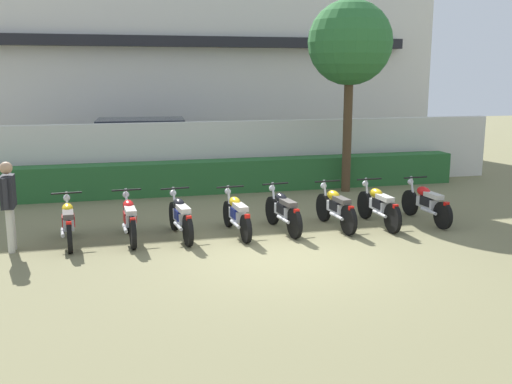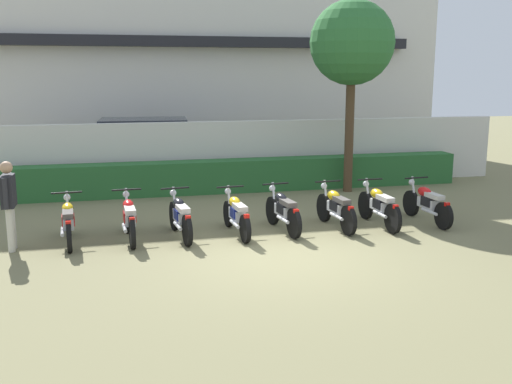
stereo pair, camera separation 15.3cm
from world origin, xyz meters
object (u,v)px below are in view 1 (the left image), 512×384
at_px(motorcycle_in_row_0, 68,222).
at_px(motorcycle_in_row_1, 129,219).
at_px(motorcycle_in_row_6, 378,205).
at_px(parked_car, 147,149).
at_px(tree_near_inspector, 350,44).
at_px(motorcycle_in_row_2, 180,216).
at_px(motorcycle_in_row_7, 426,203).
at_px(motorcycle_in_row_3, 237,214).
at_px(motorcycle_in_row_4, 283,210).
at_px(inspector_person, 8,199).
at_px(motorcycle_in_row_5, 336,207).

xyz_separation_m(motorcycle_in_row_0, motorcycle_in_row_1, (1.18, -0.03, 0.01)).
bearing_deg(motorcycle_in_row_6, parked_car, 30.02).
xyz_separation_m(tree_near_inspector, motorcycle_in_row_2, (-5.17, -3.70, -3.64)).
distance_m(motorcycle_in_row_2, motorcycle_in_row_7, 5.55).
height_order(parked_car, motorcycle_in_row_7, parked_car).
height_order(tree_near_inspector, motorcycle_in_row_2, tree_near_inspector).
bearing_deg(motorcycle_in_row_3, motorcycle_in_row_7, -94.13).
bearing_deg(motorcycle_in_row_4, motorcycle_in_row_7, -96.63).
bearing_deg(motorcycle_in_row_4, inspector_person, 85.13).
bearing_deg(motorcycle_in_row_7, motorcycle_in_row_6, 88.57).
bearing_deg(motorcycle_in_row_7, parked_car, 34.89).
bearing_deg(motorcycle_in_row_1, motorcycle_in_row_0, 85.69).
height_order(motorcycle_in_row_4, inspector_person, inspector_person).
distance_m(tree_near_inspector, motorcycle_in_row_7, 5.24).
relative_size(motorcycle_in_row_1, motorcycle_in_row_3, 0.99).
distance_m(tree_near_inspector, motorcycle_in_row_1, 8.06).
bearing_deg(tree_near_inspector, inspector_person, -155.49).
distance_m(motorcycle_in_row_1, motorcycle_in_row_4, 3.20).
bearing_deg(motorcycle_in_row_2, inspector_person, 86.39).
xyz_separation_m(parked_car, tree_near_inspector, (5.34, -3.60, 3.15)).
height_order(motorcycle_in_row_2, motorcycle_in_row_5, motorcycle_in_row_5).
bearing_deg(motorcycle_in_row_6, motorcycle_in_row_0, 87.15).
height_order(tree_near_inspector, motorcycle_in_row_4, tree_near_inspector).
distance_m(motorcycle_in_row_2, motorcycle_in_row_5, 3.37).
bearing_deg(inspector_person, parked_car, 67.63).
bearing_deg(motorcycle_in_row_0, motorcycle_in_row_3, -95.93).
bearing_deg(motorcycle_in_row_3, motorcycle_in_row_6, -94.81).
bearing_deg(inspector_person, motorcycle_in_row_5, 0.80).
bearing_deg(motorcycle_in_row_0, inspector_person, 96.99).
distance_m(motorcycle_in_row_2, motorcycle_in_row_6, 4.37).
bearing_deg(motorcycle_in_row_0, motorcycle_in_row_1, -95.57).
height_order(motorcycle_in_row_1, motorcycle_in_row_5, motorcycle_in_row_1).
bearing_deg(parked_car, motorcycle_in_row_2, -84.35).
bearing_deg(motorcycle_in_row_6, motorcycle_in_row_2, 87.45).
bearing_deg(tree_near_inspector, motorcycle_in_row_6, -102.10).
distance_m(parked_car, motorcycle_in_row_1, 7.32).
bearing_deg(motorcycle_in_row_0, parked_car, -19.91).
distance_m(parked_car, inspector_person, 8.03).
height_order(motorcycle_in_row_0, motorcycle_in_row_3, motorcycle_in_row_0).
bearing_deg(motorcycle_in_row_3, motorcycle_in_row_1, 84.20).
bearing_deg(parked_car, motorcycle_in_row_7, -47.74).
xyz_separation_m(motorcycle_in_row_2, motorcycle_in_row_3, (1.17, -0.03, -0.01)).
height_order(motorcycle_in_row_0, inspector_person, inspector_person).
relative_size(tree_near_inspector, motorcycle_in_row_4, 2.87).
height_order(motorcycle_in_row_1, motorcycle_in_row_4, motorcycle_in_row_1).
bearing_deg(motorcycle_in_row_3, inspector_person, 87.44).
distance_m(motorcycle_in_row_6, inspector_person, 7.61).
bearing_deg(tree_near_inspector, motorcycle_in_row_3, -137.07).
xyz_separation_m(motorcycle_in_row_5, motorcycle_in_row_6, (0.99, -0.04, 0.00)).
distance_m(motorcycle_in_row_2, inspector_person, 3.27).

